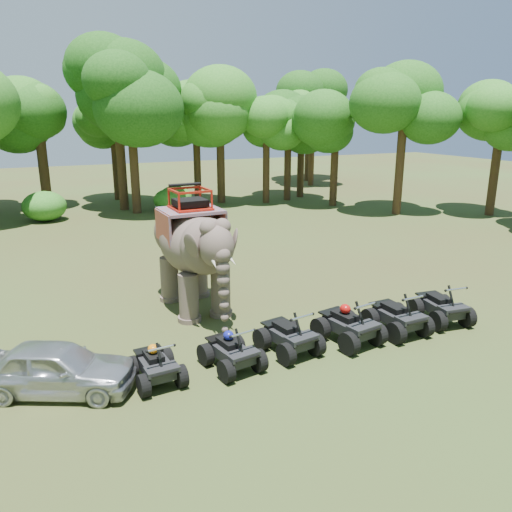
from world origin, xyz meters
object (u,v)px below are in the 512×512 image
object	(u,v)px
atv_4	(397,311)
atv_1	(232,346)
atv_0	(155,360)
atv_5	(442,302)
elephant	(193,249)
atv_2	(289,331)
parked_car	(56,368)
atv_3	(349,320)

from	to	relation	value
atv_4	atv_1	bearing A→B (deg)	177.73
atv_0	atv_5	distance (m)	8.99
elephant	atv_2	size ratio (longest dim) A/B	2.85
atv_5	elephant	bearing A→B (deg)	153.60
parked_car	atv_4	bearing A→B (deg)	-67.72
parked_car	atv_2	xyz separation A→B (m)	(5.87, -0.46, 0.02)
atv_2	elephant	bearing A→B (deg)	97.78
atv_4	atv_5	size ratio (longest dim) A/B	1.01
parked_car	atv_5	size ratio (longest dim) A/B	2.05
parked_car	atv_2	bearing A→B (deg)	-68.18
elephant	parked_car	distance (m)	6.08
atv_2	atv_3	bearing A→B (deg)	-13.85
atv_2	atv_3	distance (m)	1.85
elephant	atv_4	size ratio (longest dim) A/B	2.72
atv_3	atv_4	size ratio (longest dim) A/B	1.01
atv_0	atv_4	xyz separation A→B (m)	(7.20, -0.15, 0.09)
parked_car	atv_2	size ratio (longest dim) A/B	2.12
atv_2	atv_5	size ratio (longest dim) A/B	0.97
parked_car	atv_3	world-z (taller)	atv_3
atv_0	atv_1	xyz separation A→B (m)	(1.93, -0.13, 0.03)
parked_car	atv_0	size ratio (longest dim) A/B	2.34
elephant	atv_1	size ratio (longest dim) A/B	3.01
atv_4	atv_2	bearing A→B (deg)	174.74
elephant	atv_3	xyz separation A→B (m)	(3.16, -4.37, -1.37)
atv_0	atv_2	xyz separation A→B (m)	(3.67, 0.05, 0.06)
elephant	atv_5	distance (m)	8.06
atv_2	atv_5	world-z (taller)	atv_5
elephant	atv_0	distance (m)	5.10
atv_2	atv_4	size ratio (longest dim) A/B	0.96
elephant	atv_4	xyz separation A→B (m)	(4.84, -4.43, -1.38)
parked_car	atv_3	xyz separation A→B (m)	(7.72, -0.61, 0.06)
parked_car	atv_3	bearing A→B (deg)	-68.16
atv_1	elephant	bearing A→B (deg)	74.80
atv_1	atv_4	xyz separation A→B (m)	(5.28, -0.03, 0.06)
atv_3	atv_5	world-z (taller)	atv_3
elephant	atv_3	distance (m)	5.56
elephant	atv_3	bearing A→B (deg)	-55.69
parked_car	atv_2	distance (m)	5.89
atv_2	atv_3	world-z (taller)	atv_3
atv_1	atv_3	bearing A→B (deg)	-9.06
atv_1	atv_4	world-z (taller)	atv_4
parked_car	atv_4	xyz separation A→B (m)	(9.40, -0.67, 0.05)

